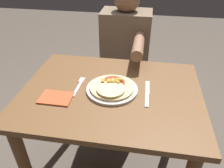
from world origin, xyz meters
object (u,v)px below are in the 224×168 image
fork (79,85)px  knife (147,94)px  person_diner (125,54)px  pizza (112,87)px  dining_table (111,112)px  plate (112,89)px

fork → knife: bearing=-2.8°
knife → person_diner: size_ratio=0.19×
person_diner → pizza: bearing=-90.4°
dining_table → pizza: pizza is taller
pizza → knife: 0.18m
fork → pizza: bearing=-6.2°
plate → fork: 0.18m
dining_table → knife: bearing=-0.7°
pizza → knife: size_ratio=1.02×
knife → person_diner: person_diner is taller
dining_table → pizza: 0.18m
person_diner → knife: bearing=-73.9°
fork → person_diner: (0.18, 0.59, -0.09)m
fork → plate: bearing=-5.0°
dining_table → plate: 0.16m
fork → knife: same height
plate → knife: plate is taller
person_diner → dining_table: bearing=-90.9°
plate → fork: size_ratio=1.50×
dining_table → person_diner: person_diner is taller
pizza → fork: (-0.18, 0.02, -0.02)m
dining_table → plate: plate is taller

